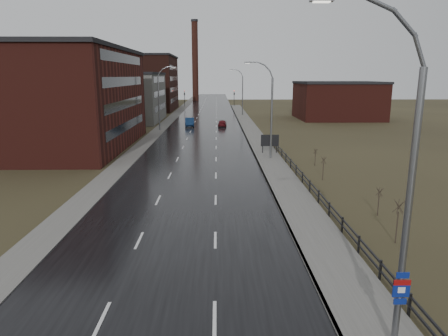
{
  "coord_description": "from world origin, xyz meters",
  "views": [
    {
      "loc": [
        2.43,
        -10.52,
        9.73
      ],
      "look_at": [
        2.94,
        18.57,
        3.0
      ],
      "focal_mm": 32.0,
      "sensor_mm": 36.0,
      "label": 1
    }
  ],
  "objects_px": {
    "billboard": "(270,141)",
    "car_near": "(190,122)",
    "streetlight_main": "(401,190)",
    "car_far": "(222,123)"
  },
  "relations": [
    {
      "from": "car_far",
      "to": "billboard",
      "type": "bearing_deg",
      "value": 104.76
    },
    {
      "from": "car_far",
      "to": "car_near",
      "type": "bearing_deg",
      "value": -2.56
    },
    {
      "from": "streetlight_main",
      "to": "car_far",
      "type": "bearing_deg",
      "value": 94.36
    },
    {
      "from": "car_near",
      "to": "billboard",
      "type": "bearing_deg",
      "value": -71.09
    },
    {
      "from": "streetlight_main",
      "to": "billboard",
      "type": "height_order",
      "value": "streetlight_main"
    },
    {
      "from": "streetlight_main",
      "to": "billboard",
      "type": "distance_m",
      "value": 37.49
    },
    {
      "from": "billboard",
      "to": "car_near",
      "type": "height_order",
      "value": "billboard"
    },
    {
      "from": "streetlight_main",
      "to": "car_far",
      "type": "xyz_separation_m",
      "value": [
        -5.0,
        65.5,
        -5.39
      ]
    },
    {
      "from": "streetlight_main",
      "to": "car_near",
      "type": "relative_size",
      "value": 2.44
    },
    {
      "from": "billboard",
      "to": "car_far",
      "type": "height_order",
      "value": "billboard"
    }
  ]
}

